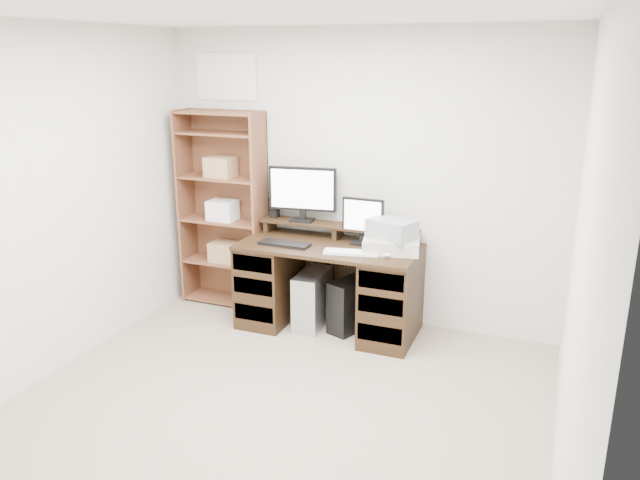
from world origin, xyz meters
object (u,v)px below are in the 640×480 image
Objects in this scene: bookshelf at (224,208)px; printer at (391,245)px; tower_black at (352,304)px; desk at (329,285)px; monitor_small at (363,219)px; monitor_wide at (302,191)px; tower_silver at (313,299)px.

printer is at bearing -6.81° from bookshelf.
printer reaches higher than tower_black.
desk is 3.87× the size of monitor_small.
printer is 0.67m from tower_black.
monitor_wide is 1.07m from tower_black.
monitor_small is at bearing 28.14° from desk.
tower_silver is 0.98× the size of tower_black.
monitor_small is 0.88× the size of printer.
tower_silver is 0.27× the size of bookshelf.
monitor_wide is 1.21× the size of tower_black.
monitor_wide is at bearing 126.82° from tower_silver.
monitor_wide is at bearing 146.26° from desk.
monitor_small is 0.22× the size of bookshelf.
monitor_small is at bearing -3.41° from bookshelf.
desk is at bearing -41.89° from monitor_wide.
monitor_wide reaches higher than printer.
bookshelf reaches higher than monitor_wide.
printer is (0.86, -0.21, -0.33)m from monitor_wide.
printer is 1.66m from bookshelf.
tower_black is at bearing 5.72° from tower_silver.
tower_silver is 0.35m from tower_black.
monitor_wide is 0.95m from printer.
tower_black is (0.19, 0.05, -0.16)m from desk.
monitor_small is 0.79× the size of tower_black.
bookshelf reaches higher than tower_silver.
monitor_small is at bearing -17.31° from monitor_wide.
tower_silver is 1.20m from bookshelf.
desk is at bearing -150.81° from monitor_small.
tower_silver is at bearing -160.76° from monitor_small.
monitor_small is (0.58, -0.09, -0.17)m from monitor_wide.
printer is at bearing -21.21° from monitor_small.
monitor_small reaches higher than printer.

